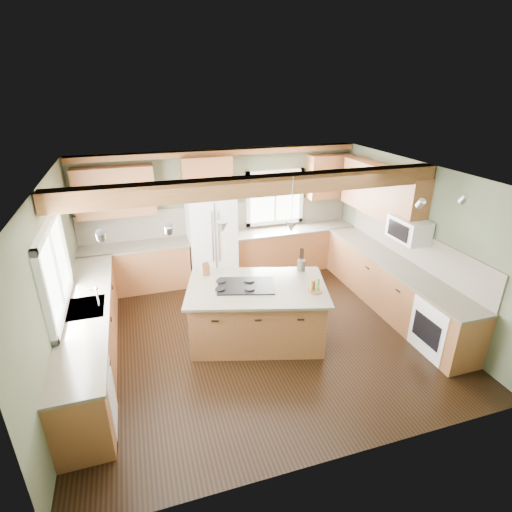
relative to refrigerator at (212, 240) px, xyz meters
name	(u,v)px	position (x,y,z in m)	size (l,w,h in m)	color
floor	(258,334)	(0.30, -2.12, -0.90)	(5.60, 5.60, 0.00)	black
ceiling	(259,175)	(0.30, -2.12, 1.70)	(5.60, 5.60, 0.00)	silver
wall_back	(221,213)	(0.30, 0.38, 0.40)	(5.60, 5.60, 0.00)	#4A5139
wall_left	(55,288)	(-2.50, -2.12, 0.40)	(5.00, 5.00, 0.00)	#4A5139
wall_right	(416,241)	(3.10, -2.12, 0.40)	(5.00, 5.00, 0.00)	#4A5139
ceiling_beam	(260,186)	(0.30, -2.18, 1.57)	(5.55, 0.26, 0.26)	brown
soffit_trim	(220,152)	(0.30, 0.28, 1.64)	(5.55, 0.20, 0.10)	brown
backsplash_back	(222,218)	(0.30, 0.36, 0.31)	(5.58, 0.03, 0.58)	brown
backsplash_right	(412,245)	(3.08, -2.07, 0.31)	(0.03, 3.70, 0.58)	brown
base_cab_back_left	(137,268)	(-1.49, 0.08, -0.46)	(2.02, 0.60, 0.88)	brown
counter_back_left	(134,247)	(-1.49, 0.08, 0.00)	(2.06, 0.64, 0.04)	#464033
base_cab_back_right	(293,249)	(1.79, 0.08, -0.46)	(2.62, 0.60, 0.88)	brown
counter_back_right	(294,229)	(1.79, 0.08, 0.00)	(2.66, 0.64, 0.04)	#464033
base_cab_left	(91,336)	(-2.20, -2.07, -0.46)	(0.60, 3.70, 0.88)	brown
counter_left	(86,309)	(-2.20, -2.07, 0.00)	(0.64, 3.74, 0.04)	#464033
base_cab_right	(392,287)	(2.80, -2.07, -0.46)	(0.60, 3.70, 0.88)	brown
counter_right	(395,263)	(2.80, -2.07, 0.00)	(0.64, 3.74, 0.04)	#464033
upper_cab_back_left	(115,192)	(-1.69, 0.21, 1.05)	(1.40, 0.35, 0.90)	brown
upper_cab_over_fridge	(207,175)	(0.00, 0.21, 1.25)	(0.96, 0.35, 0.70)	brown
upper_cab_right	(381,191)	(2.92, -1.22, 1.05)	(0.35, 2.20, 0.90)	brown
upper_cab_back_corner	(329,176)	(2.60, 0.21, 1.05)	(0.90, 0.35, 0.90)	brown
window_left	(54,269)	(-2.48, -2.07, 0.65)	(0.04, 1.60, 1.05)	white
window_back	(275,197)	(1.45, 0.36, 0.65)	(1.10, 0.04, 1.00)	white
sink	(85,308)	(-2.20, -2.07, 0.01)	(0.50, 0.65, 0.03)	#262628
faucet	(98,297)	(-2.02, -2.07, 0.15)	(0.02, 0.02, 0.28)	#B2B2B7
dishwasher	(85,400)	(-2.19, -3.37, -0.47)	(0.60, 0.60, 0.84)	white
oven	(443,327)	(2.79, -3.37, -0.47)	(0.60, 0.72, 0.84)	white
microwave	(409,229)	(2.88, -2.17, 0.65)	(0.40, 0.70, 0.38)	white
pendant_left	(222,227)	(-0.23, -2.05, 0.98)	(0.18, 0.18, 0.16)	#B2B2B7
pendant_right	(291,226)	(0.73, -2.32, 0.98)	(0.18, 0.18, 0.16)	#B2B2B7
refrigerator	(212,240)	(0.00, 0.00, 0.00)	(0.90, 0.74, 1.80)	white
island	(257,313)	(0.25, -2.18, -0.46)	(1.98, 1.21, 0.88)	olive
island_top	(257,287)	(0.25, -2.18, 0.00)	(2.11, 1.34, 0.04)	#464033
cooktop	(246,286)	(0.09, -2.14, 0.03)	(0.86, 0.57, 0.02)	black
knife_block	(206,270)	(-0.41, -1.57, 0.11)	(0.11, 0.08, 0.19)	brown
utensil_crock	(301,265)	(1.12, -1.86, 0.11)	(0.13, 0.13, 0.18)	#36302B
bottle_tray	(315,285)	(1.03, -2.59, 0.12)	(0.22, 0.22, 0.20)	brown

